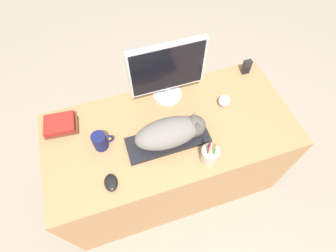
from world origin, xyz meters
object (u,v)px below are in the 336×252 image
Objects in this scene: book_stack at (60,125)px; coffee_mug at (101,141)px; keyboard at (168,140)px; phone at (247,67)px; baseball at (224,101)px; monitor at (167,71)px; cat at (173,132)px; computer_mouse at (111,183)px; pen_cup at (210,155)px.

coffee_mug is at bearing -42.93° from book_stack.
phone is at bearing 27.52° from keyboard.
monitor is at bearing 150.10° from baseball.
cat is 0.41m from computer_mouse.
monitor is 2.25× the size of book_stack.
coffee_mug is at bearing 167.20° from cat.
baseball is (0.76, 0.29, 0.02)m from computer_mouse.
monitor is 4.31× the size of phone.
phone is (0.63, 0.34, -0.04)m from cat.
computer_mouse is (-0.38, -0.15, -0.08)m from cat.
pen_cup is (0.17, -0.17, 0.04)m from keyboard.
baseball is at bearing 4.03° from coffee_mug.
keyboard is at bearing 135.57° from pen_cup.
baseball is 0.37× the size of book_stack.
coffee_mug reaches higher than computer_mouse.
phone is (0.55, 0.03, -0.17)m from monitor.
baseball is at bearing 19.09° from keyboard.
pen_cup is at bearing -25.98° from coffee_mug.
computer_mouse reaches higher than keyboard.
monitor is 0.68m from computer_mouse.
monitor reaches higher than coffee_mug.
baseball is 0.97m from book_stack.
cat is 0.39m from coffee_mug.
book_stack is at bearing -176.40° from monitor.
baseball is (0.76, 0.05, -0.02)m from coffee_mug.
computer_mouse is 1.31× the size of baseball.
keyboard is 0.38m from computer_mouse.
computer_mouse is 0.93× the size of phone.
pen_cup reaches higher than book_stack.
book_stack is (-0.58, 0.27, -0.06)m from cat.
cat is at bearing -25.17° from book_stack.
keyboard is 6.32× the size of baseball.
coffee_mug is 1.04m from phone.
phone reaches higher than computer_mouse.
pen_cup reaches higher than cat.
baseball is 0.71× the size of phone.
cat is 4.12× the size of computer_mouse.
keyboard is 0.39m from monitor.
phone is (0.25, 0.20, 0.01)m from baseball.
cat reaches higher than baseball.
computer_mouse is at bearing -64.11° from book_stack.
cat is 2.03× the size of pen_cup.
keyboard is 0.43m from baseball.
monitor is 3.87× the size of coffee_mug.
monitor is at bearing 72.31° from keyboard.
keyboard is 4.82× the size of computer_mouse.
pen_cup is at bearing -49.23° from cat.
monitor is (0.07, 0.31, 0.13)m from cat.
pen_cup reaches higher than coffee_mug.
cat is (0.03, 0.00, 0.08)m from keyboard.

